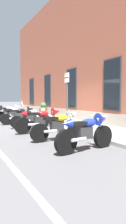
% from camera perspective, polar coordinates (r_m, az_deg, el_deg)
% --- Properties ---
extents(ground_plane, '(140.00, 140.00, 0.00)m').
position_cam_1_polar(ground_plane, '(10.43, -4.05, -4.08)').
color(ground_plane, '#4C4C4F').
extents(sidewalk, '(32.73, 2.51, 0.12)m').
position_cam_1_polar(sidewalk, '(11.00, 1.94, -3.33)').
color(sidewalk, gray).
rests_on(sidewalk, ground_plane).
extents(motorcycle_white_sport, '(0.62, 2.19, 0.99)m').
position_cam_1_polar(motorcycle_white_sport, '(14.75, -15.17, 0.27)').
color(motorcycle_white_sport, black).
rests_on(motorcycle_white_sport, ground_plane).
extents(motorcycle_silver_touring, '(0.62, 2.09, 1.28)m').
position_cam_1_polar(motorcycle_silver_touring, '(13.25, -14.55, -0.16)').
color(motorcycle_silver_touring, black).
rests_on(motorcycle_silver_touring, ground_plane).
extents(motorcycle_black_sport, '(0.62, 2.06, 1.00)m').
position_cam_1_polar(motorcycle_black_sport, '(11.51, -11.86, -0.65)').
color(motorcycle_black_sport, black).
rests_on(motorcycle_black_sport, ground_plane).
extents(motorcycle_grey_naked, '(0.62, 2.12, 0.95)m').
position_cam_1_polar(motorcycle_grey_naked, '(10.15, -8.80, -1.64)').
color(motorcycle_grey_naked, black).
rests_on(motorcycle_grey_naked, ground_plane).
extents(motorcycle_red_sport, '(0.62, 2.20, 1.05)m').
position_cam_1_polar(motorcycle_red_sport, '(8.52, -5.81, -2.04)').
color(motorcycle_red_sport, black).
rests_on(motorcycle_red_sport, ground_plane).
extents(motorcycle_yellow_naked, '(0.62, 2.01, 0.96)m').
position_cam_1_polar(motorcycle_yellow_naked, '(6.95, -1.21, -4.12)').
color(motorcycle_yellow_naked, black).
rests_on(motorcycle_yellow_naked, ground_plane).
extents(motorcycle_blue_sport, '(0.62, 2.01, 1.02)m').
position_cam_1_polar(motorcycle_blue_sport, '(5.64, 7.02, -5.23)').
color(motorcycle_blue_sport, black).
rests_on(motorcycle_blue_sport, ground_plane).
extents(parking_sign, '(0.36, 0.07, 2.54)m').
position_cam_1_polar(parking_sign, '(9.59, 1.16, 5.78)').
color(parking_sign, '#4C4C51').
rests_on(parking_sign, sidewalk).
extents(barrel_planter, '(0.60, 0.60, 1.03)m').
position_cam_1_polar(barrel_planter, '(14.32, -5.56, 0.39)').
color(barrel_planter, brown).
rests_on(barrel_planter, sidewalk).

